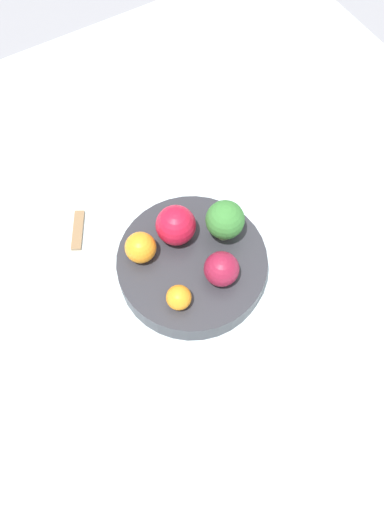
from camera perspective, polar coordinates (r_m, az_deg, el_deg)
The scene contains 9 objects.
ground_plane at distance 0.80m, azimuth -0.00°, elevation -2.34°, with size 6.00×6.00×0.00m, color gray.
table_surface at distance 0.79m, azimuth -0.00°, elevation -2.04°, with size 1.20×1.20×0.02m.
bowl at distance 0.76m, azimuth -0.00°, elevation -1.05°, with size 0.23×0.23×0.04m.
broccoli at distance 0.73m, azimuth 3.79°, elevation 4.08°, with size 0.06×0.06×0.07m.
apple_red at distance 0.71m, azimuth 3.40°, elevation -1.49°, with size 0.05×0.05×0.05m.
apple_green at distance 0.74m, azimuth -1.88°, elevation 3.53°, with size 0.06×0.06×0.06m.
orange_front at distance 0.70m, azimuth -1.52°, elevation -4.76°, with size 0.04×0.04×0.04m.
orange_back at distance 0.73m, azimuth -5.90°, elevation 0.97°, with size 0.05×0.05×0.05m.
spoon at distance 0.83m, azimuth -12.91°, elevation 2.90°, with size 0.07×0.05×0.01m.
Camera 1 is at (-0.29, 0.17, 0.73)m, focal length 35.00 mm.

